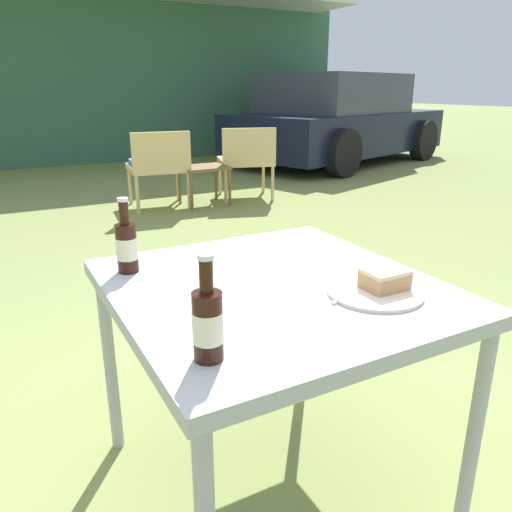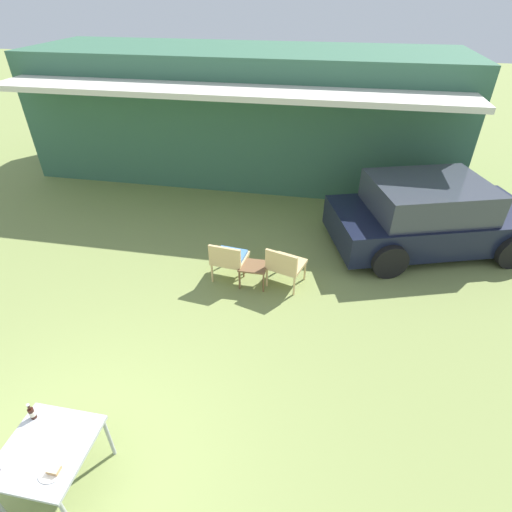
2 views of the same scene
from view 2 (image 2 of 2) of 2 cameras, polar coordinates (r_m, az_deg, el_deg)
The scene contains 10 objects.
ground_plane at distance 5.41m, azimuth -25.68°, elevation -27.16°, with size 60.00×60.00×0.00m, color olive.
cabin_building at distance 11.36m, azimuth -1.63°, elevation 19.74°, with size 10.89×4.34×3.15m.
parked_car at distance 8.64m, azimuth 23.53°, elevation 5.27°, with size 4.25×2.90×1.40m.
wicker_chair_cushioned at distance 7.09m, azimuth -3.90°, elevation -0.19°, with size 0.64×0.61×0.79m.
wicker_chair_plain at distance 6.92m, azimuth 4.15°, elevation -1.15°, with size 0.71×0.70×0.79m.
garden_side_table at distance 6.99m, azimuth -0.40°, elevation -1.71°, with size 0.48×0.40×0.41m.
patio_table at distance 4.91m, azimuth -27.64°, elevation -23.50°, with size 0.85×0.90×0.68m.
cake_on_plate at distance 4.67m, azimuth -27.03°, elevation -25.58°, with size 0.25×0.25×0.06m.
cola_bottle_near at distance 5.08m, azimuth -29.37°, elevation -18.95°, with size 0.06×0.06×0.22m.
fork at distance 4.72m, azimuth -27.55°, elevation -25.26°, with size 0.18×0.05×0.01m.
Camera 2 is at (2.45, -1.75, 4.50)m, focal length 28.00 mm.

